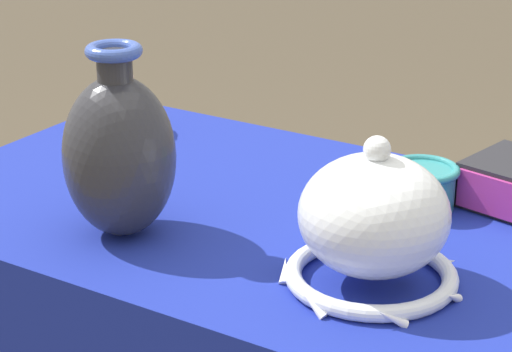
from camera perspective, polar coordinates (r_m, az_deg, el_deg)
display_table at (r=1.50m, az=0.75°, el=-5.39°), size 1.11×0.66×0.74m
vase_tall_bulbous at (r=1.38m, az=-7.82°, el=1.29°), size 0.16×0.16×0.27m
vase_dome_bell at (r=1.25m, az=6.73°, el=-2.79°), size 0.23×0.24×0.20m
cup_wide_teal at (r=1.50m, az=9.50°, el=-0.49°), size 0.11×0.11×0.07m
jar_round_rose at (r=1.82m, az=-7.58°, el=3.97°), size 0.11×0.11×0.10m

